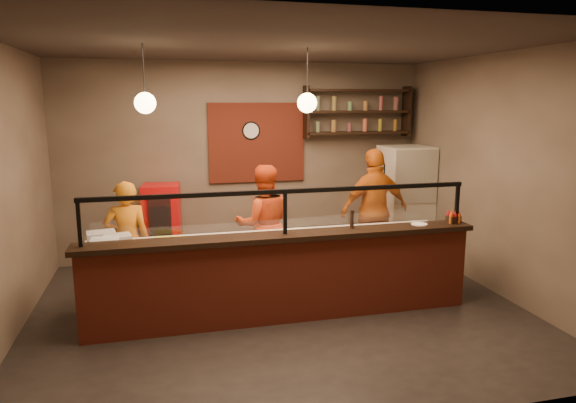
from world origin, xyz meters
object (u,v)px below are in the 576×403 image
object	(u,v)px
fridge	(405,201)
pepper_mill	(352,219)
cook_left	(127,241)
pizza_dough	(300,232)
cook_mid	(263,224)
cook_right	(375,210)
red_cooler	(163,226)
condiment_caddy	(453,219)
wall_clock	(251,131)

from	to	relation	value
fridge	pepper_mill	world-z (taller)	fridge
cook_left	pizza_dough	distance (m)	2.25
cook_mid	pizza_dough	world-z (taller)	cook_mid
pizza_dough	cook_left	bearing A→B (deg)	165.75
cook_right	pepper_mill	world-z (taller)	cook_right
cook_left	fridge	distance (m)	4.54
cook_right	cook_left	bearing A→B (deg)	-0.41
pepper_mill	cook_left	bearing A→B (deg)	158.08
red_cooler	cook_left	bearing A→B (deg)	-103.44
pizza_dough	condiment_caddy	xyz separation A→B (m)	(1.85, -0.58, 0.20)
fridge	condiment_caddy	size ratio (longest dim) A/B	11.63
pizza_dough	cook_right	bearing A→B (deg)	31.80
cook_mid	red_cooler	bearing A→B (deg)	-35.12
cook_right	red_cooler	world-z (taller)	cook_right
cook_mid	pepper_mill	xyz separation A→B (m)	(0.84, -1.30, 0.32)
wall_clock	cook_mid	distance (m)	1.86
cook_right	pizza_dough	size ratio (longest dim) A/B	4.02
pizza_dough	condiment_caddy	distance (m)	1.95
cook_left	pizza_dough	xyz separation A→B (m)	(2.18, -0.55, 0.12)
wall_clock	pepper_mill	world-z (taller)	wall_clock
red_cooler	pepper_mill	distance (m)	3.30
cook_left	cook_right	xyz separation A→B (m)	(3.59, 0.32, 0.15)
wall_clock	pizza_dough	size ratio (longest dim) A/B	0.64
wall_clock	red_cooler	xyz separation A→B (m)	(-1.48, -0.31, -1.44)
cook_left	cook_mid	size ratio (longest dim) A/B	0.93
cook_mid	fridge	bearing A→B (deg)	-161.05
cook_left	pizza_dough	bearing A→B (deg)	159.95
pizza_dough	cook_mid	bearing A→B (deg)	113.42
cook_mid	condiment_caddy	world-z (taller)	cook_mid
cook_mid	wall_clock	bearing A→B (deg)	-91.00
wall_clock	fridge	bearing A→B (deg)	-13.82
pizza_dough	pepper_mill	bearing A→B (deg)	-46.30
red_cooler	fridge	bearing A→B (deg)	1.46
wall_clock	red_cooler	world-z (taller)	wall_clock
red_cooler	pizza_dough	distance (m)	2.54
pizza_dough	wall_clock	bearing A→B (deg)	96.67
wall_clock	red_cooler	size ratio (longest dim) A/B	0.23
cook_left	fridge	size ratio (longest dim) A/B	0.86
cook_left	red_cooler	world-z (taller)	cook_left
cook_mid	fridge	xyz separation A→B (m)	(2.58, 0.77, 0.07)
cook_mid	condiment_caddy	size ratio (longest dim) A/B	10.74
cook_mid	red_cooler	xyz separation A→B (m)	(-1.40, 1.07, -0.20)
fridge	pizza_dough	bearing A→B (deg)	-146.84
wall_clock	cook_left	world-z (taller)	wall_clock
cook_mid	condiment_caddy	bearing A→B (deg)	150.69
condiment_caddy	red_cooler	bearing A→B (deg)	145.92
wall_clock	cook_right	xyz separation A→B (m)	(1.67, -1.28, -1.16)
condiment_caddy	pizza_dough	bearing A→B (deg)	162.66
fridge	cook_mid	bearing A→B (deg)	-164.69
wall_clock	red_cooler	bearing A→B (deg)	-168.15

